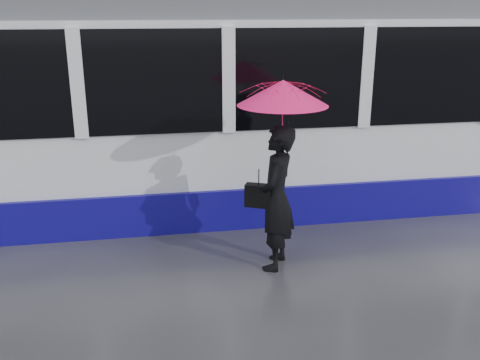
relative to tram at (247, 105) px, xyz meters
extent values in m
plane|color=#28282D|center=(-1.25, -2.50, -1.64)|extent=(90.00, 90.00, 0.00)
cube|color=#3F3D38|center=(-1.25, -0.72, -1.63)|extent=(34.00, 0.07, 0.02)
cube|color=#3F3D38|center=(-1.25, 0.72, -1.63)|extent=(34.00, 0.07, 0.02)
cube|color=white|center=(0.00, 0.00, -0.11)|extent=(24.00, 2.40, 2.95)
cube|color=#120A7B|center=(0.00, 0.00, -1.33)|extent=(24.00, 2.56, 0.62)
cube|color=black|center=(0.00, 0.00, 0.56)|extent=(23.00, 2.48, 1.40)
cube|color=#55575D|center=(0.00, 0.00, 1.54)|extent=(23.60, 2.20, 0.35)
imported|color=black|center=(-0.11, -2.49, -0.72)|extent=(0.68, 0.79, 1.83)
imported|color=#F8148E|center=(-0.06, -2.49, 0.29)|extent=(1.33, 1.34, 0.92)
cone|color=#F8148E|center=(-0.06, -2.49, 0.58)|extent=(1.43, 1.43, 0.30)
cylinder|color=black|center=(-0.06, -2.49, 0.75)|extent=(0.01, 0.01, 0.07)
cylinder|color=black|center=(0.02, -2.47, -0.05)|extent=(0.02, 0.02, 0.80)
cube|color=black|center=(-0.33, -2.47, -0.68)|extent=(0.36, 0.27, 0.28)
cylinder|color=black|center=(-0.33, -2.47, -0.45)|extent=(0.01, 0.01, 0.18)
camera|label=1|loc=(-1.63, -8.51, 1.52)|focal=40.00mm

